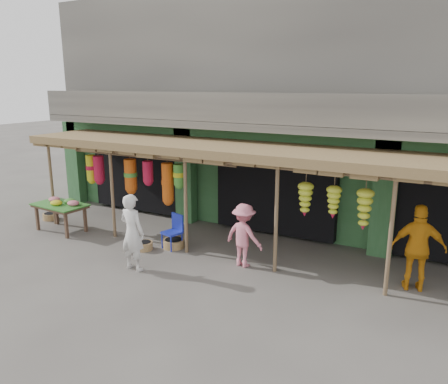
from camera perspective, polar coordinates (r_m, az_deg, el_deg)
The scene contains 11 objects.
ground at distance 11.14m, azimuth 2.21°, elevation -8.89°, with size 80.00×80.00×0.00m, color #514C47.
building at distance 14.82m, azimuth 10.96°, elevation 10.01°, with size 16.40×6.80×7.00m.
awning at distance 11.19m, azimuth 3.53°, elevation 4.93°, with size 14.00×2.70×2.79m.
flower_table at distance 13.92m, azimuth -20.51°, elevation -1.66°, with size 1.70×1.07×0.98m.
blue_chair at distance 11.86m, azimuth -6.52°, elevation -4.86°, with size 0.55×0.55×0.93m.
basket_left at distance 15.40m, azimuth -21.70°, elevation -2.97°, with size 0.50×0.50×0.21m, color brown.
basket_mid at distance 12.00m, azimuth -6.59°, elevation -6.69°, with size 0.58×0.58×0.22m, color #9E7147.
basket_right at distance 11.97m, azimuth -10.41°, elevation -6.92°, with size 0.46×0.46×0.21m, color #A9874E.
person_front at distance 10.52m, azimuth -11.89°, elevation -5.18°, with size 0.68×0.45×1.86m, color silver.
person_vendor at distance 10.16m, azimuth 24.03°, elevation -6.71°, with size 1.11×0.46×1.90m, color orange.
person_shopper at distance 10.56m, azimuth 2.61°, elevation -5.67°, with size 1.01×0.58×1.56m, color pink.
Camera 1 is at (4.58, -9.19, 4.33)m, focal length 35.00 mm.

